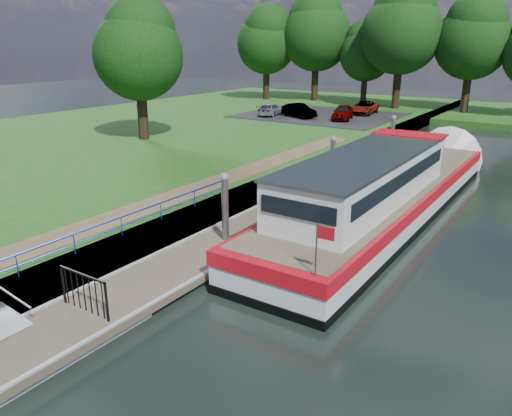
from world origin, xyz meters
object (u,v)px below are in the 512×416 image
Objects in this scene: barge at (389,191)px; pontoon at (287,213)px; car_a at (343,112)px; car_b at (299,111)px; car_c at (271,109)px; car_d at (364,108)px.

pontoon is at bearing -141.41° from barge.
car_a is 1.01× the size of car_b.
car_b is 1.01× the size of car_c.
pontoon is 1.42× the size of barge.
car_b is at bearing 176.41° from car_c.
car_a reaches higher than car_c.
barge is at bearing -72.26° from car_d.
pontoon is 7.93× the size of car_b.
car_a reaches higher than car_d.
car_d reaches higher than car_c.
car_b is at bearing 117.88° from pontoon.
pontoon is 25.33m from car_b.
barge reaches higher than pontoon.
car_c is 9.01m from car_d.
car_b is (-3.94, -0.94, -0.03)m from car_a.
barge is at bearing 124.75° from car_c.
car_b is (-15.43, 19.49, 0.37)m from barge.
car_a is (-7.90, 23.30, 1.30)m from pontoon.
car_a is at bearing -178.79° from car_c.
car_c is at bearing 118.08° from car_b.
car_c is at bearing 123.64° from pontoon.
car_a is 6.92m from car_c.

